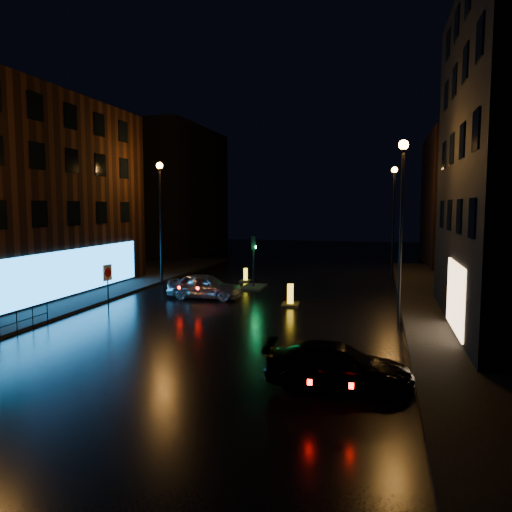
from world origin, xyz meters
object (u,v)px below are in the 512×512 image
Objects in this scene: dark_sedan at (338,366)px; traffic_signal at (254,280)px; bollard_near at (290,301)px; silver_hatchback at (205,286)px; road_sign_right at (399,282)px; bollard_far at (246,278)px; road_sign_left at (108,277)px.

traffic_signal is at bearing 19.57° from dark_sedan.
dark_sedan is 3.12× the size of bollard_near.
dark_sedan is at bearing -67.69° from traffic_signal.
traffic_signal reaches higher than bollard_near.
silver_hatchback is 0.98× the size of dark_sedan.
traffic_signal is 10.51m from road_sign_right.
traffic_signal is 0.77× the size of dark_sedan.
bollard_far is (-8.24, 19.66, -0.44)m from dark_sedan.
road_sign_left is (-4.00, -11.92, 1.63)m from bollard_far.
road_sign_right is (14.39, 4.03, -0.31)m from road_sign_left.
dark_sedan is 1.81× the size of road_sign_left.
traffic_signal is 18.31m from dark_sedan.
dark_sedan is at bearing -22.68° from road_sign_left.
road_sign_right is (9.10, -5.17, 1.03)m from traffic_signal.
road_sign_left is 1.20× the size of road_sign_right.
road_sign_left is (-3.49, -4.79, 1.09)m from silver_hatchback.
road_sign_left reaches higher than bollard_near.
silver_hatchback is 10.96m from road_sign_right.
traffic_signal reaches higher than bollard_far.
road_sign_right reaches higher than dark_sedan.
road_sign_left is at bearing -119.93° from traffic_signal.
bollard_far is 0.44× the size of road_sign_left.
silver_hatchback is 7.17m from bollard_far.
bollard_far is (0.52, 7.13, -0.54)m from silver_hatchback.
road_sign_right is at bearing -29.60° from traffic_signal.
bollard_near is 0.58× the size of road_sign_left.
road_sign_right is at bearing -13.06° from dark_sedan.
road_sign_right is (10.39, -7.88, 1.33)m from bollard_far.
silver_hatchback is 15.29m from dark_sedan.
silver_hatchback is 2.14× the size of road_sign_right.
road_sign_left reaches higher than bollard_far.
bollard_near is 5.84m from road_sign_right.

